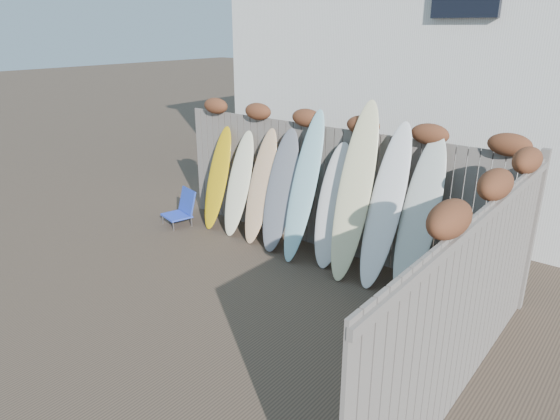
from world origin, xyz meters
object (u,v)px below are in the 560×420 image
Objects in this scene: beach_chair at (182,208)px; lattice_panel at (486,281)px; surfboard_0 at (218,178)px; wooden_crate at (445,327)px.

beach_chair is 5.55m from lattice_panel.
surfboard_0 is at bearing 31.79° from beach_chair.
wooden_crate is 4.86m from surfboard_0.
beach_chair is 0.39× the size of lattice_panel.
wooden_crate is 0.68m from lattice_panel.
wooden_crate is (5.27, -0.82, 0.06)m from beach_chair.
lattice_panel is at bearing 61.64° from wooden_crate.
surfboard_0 is (0.59, 0.37, 0.60)m from beach_chair.
beach_chair is 0.34× the size of surfboard_0.
surfboard_0 is at bearing 165.72° from wooden_crate.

